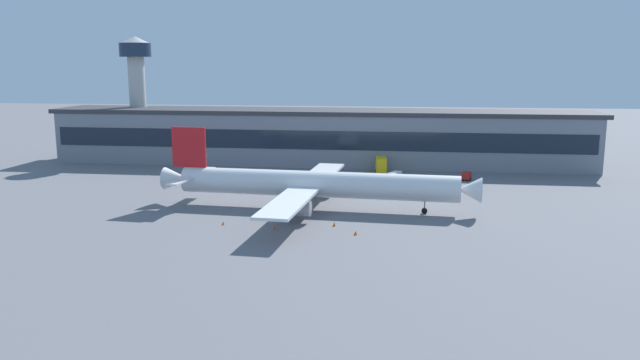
% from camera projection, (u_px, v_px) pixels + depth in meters
% --- Properties ---
extents(ground_plane, '(600.00, 600.00, 0.00)m').
position_uv_depth(ground_plane, '(280.00, 206.00, 123.88)').
color(ground_plane, slate).
extents(terminal_building, '(152.70, 19.08, 15.37)m').
position_uv_depth(terminal_building, '(319.00, 137.00, 176.08)').
color(terminal_building, gray).
rests_on(terminal_building, ground_plane).
extents(airliner, '(63.36, 54.68, 15.57)m').
position_uv_depth(airliner, '(312.00, 184.00, 120.94)').
color(airliner, white).
rests_on(airliner, ground_plane).
extents(control_tower, '(9.22, 9.22, 36.13)m').
position_uv_depth(control_tower, '(137.00, 84.00, 184.58)').
color(control_tower, '#B7B7B2').
rests_on(control_tower, ground_plane).
extents(catering_truck, '(3.25, 7.41, 4.15)m').
position_uv_depth(catering_truck, '(381.00, 164.00, 160.98)').
color(catering_truck, yellow).
rests_on(catering_truck, ground_plane).
extents(baggage_tug, '(2.72, 3.94, 1.85)m').
position_uv_depth(baggage_tug, '(466.00, 176.00, 151.70)').
color(baggage_tug, red).
rests_on(baggage_tug, ground_plane).
extents(follow_me_car, '(3.50, 4.79, 1.85)m').
position_uv_depth(follow_me_car, '(395.00, 175.00, 152.31)').
color(follow_me_car, white).
rests_on(follow_me_car, ground_plane).
extents(traffic_cone_0, '(0.58, 0.58, 0.73)m').
position_uv_depth(traffic_cone_0, '(356.00, 233.00, 102.91)').
color(traffic_cone_0, '#F2590C').
rests_on(traffic_cone_0, ground_plane).
extents(traffic_cone_1, '(0.56, 0.56, 0.70)m').
position_uv_depth(traffic_cone_1, '(334.00, 224.00, 108.39)').
color(traffic_cone_1, '#F2590C').
rests_on(traffic_cone_1, ground_plane).
extents(traffic_cone_2, '(0.56, 0.56, 0.70)m').
position_uv_depth(traffic_cone_2, '(275.00, 227.00, 106.31)').
color(traffic_cone_2, '#F2590C').
rests_on(traffic_cone_2, ground_plane).
extents(traffic_cone_3, '(0.50, 0.50, 0.62)m').
position_uv_depth(traffic_cone_3, '(223.00, 223.00, 109.32)').
color(traffic_cone_3, '#F2590C').
rests_on(traffic_cone_3, ground_plane).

